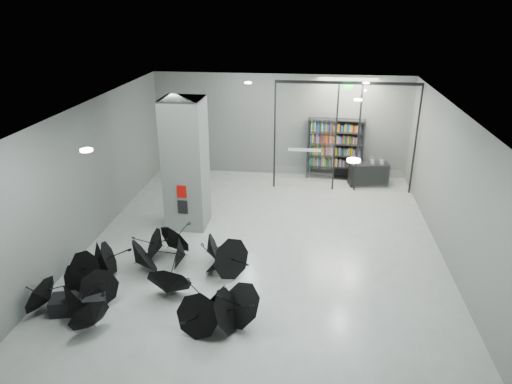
# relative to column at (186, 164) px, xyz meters

# --- Properties ---
(room) EXTENTS (14.00, 14.02, 4.01)m
(room) POSITION_rel_column_xyz_m (2.50, -2.00, 0.84)
(room) COLOR gray
(room) RESTS_ON ground
(column) EXTENTS (1.20, 1.20, 4.00)m
(column) POSITION_rel_column_xyz_m (0.00, 0.00, 0.00)
(column) COLOR slate
(column) RESTS_ON ground
(fire_cabinet) EXTENTS (0.28, 0.04, 0.38)m
(fire_cabinet) POSITION_rel_column_xyz_m (0.00, -0.62, -0.65)
(fire_cabinet) COLOR #A50A07
(fire_cabinet) RESTS_ON column
(info_panel) EXTENTS (0.30, 0.03, 0.42)m
(info_panel) POSITION_rel_column_xyz_m (0.00, -0.62, -1.15)
(info_panel) COLOR black
(info_panel) RESTS_ON column
(exit_sign) EXTENTS (0.30, 0.06, 0.15)m
(exit_sign) POSITION_rel_column_xyz_m (4.90, 3.30, 1.82)
(exit_sign) COLOR #0CE533
(exit_sign) RESTS_ON room
(glass_partition) EXTENTS (5.06, 0.08, 4.00)m
(glass_partition) POSITION_rel_column_xyz_m (4.89, 3.50, 0.18)
(glass_partition) COLOR silver
(glass_partition) RESTS_ON ground
(bench) EXTENTS (1.29, 0.79, 0.39)m
(bench) POSITION_rel_column_xyz_m (-1.37, -4.71, -1.81)
(bench) COLOR black
(bench) RESTS_ON ground
(bookshelf) EXTENTS (2.19, 0.60, 2.37)m
(bookshelf) POSITION_rel_column_xyz_m (4.68, 4.75, -0.81)
(bookshelf) COLOR black
(bookshelf) RESTS_ON ground
(shop_counter) EXTENTS (1.52, 0.80, 0.87)m
(shop_counter) POSITION_rel_column_xyz_m (5.96, 4.10, -1.56)
(shop_counter) COLOR black
(shop_counter) RESTS_ON ground
(umbrella_cluster) EXTENTS (5.83, 4.68, 1.30)m
(umbrella_cluster) POSITION_rel_column_xyz_m (0.18, -3.82, -1.69)
(umbrella_cluster) COLOR black
(umbrella_cluster) RESTS_ON ground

